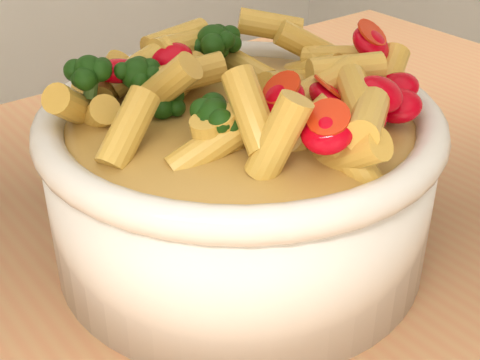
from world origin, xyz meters
TOP-DOWN VIEW (x-y plane):
  - serving_bowl at (0.09, 0.05)m, footprint 0.26×0.26m
  - pasta_salad at (0.09, 0.05)m, footprint 0.21×0.21m

SIDE VIEW (x-z plane):
  - serving_bowl at x=0.09m, z-range 0.90..1.01m
  - pasta_salad at x=0.09m, z-range 1.00..1.05m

